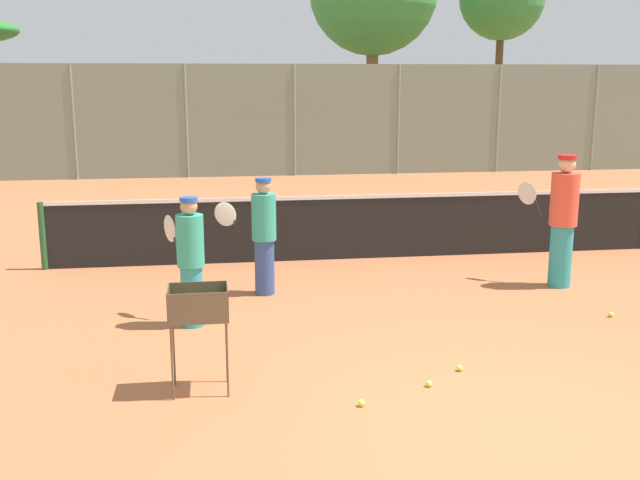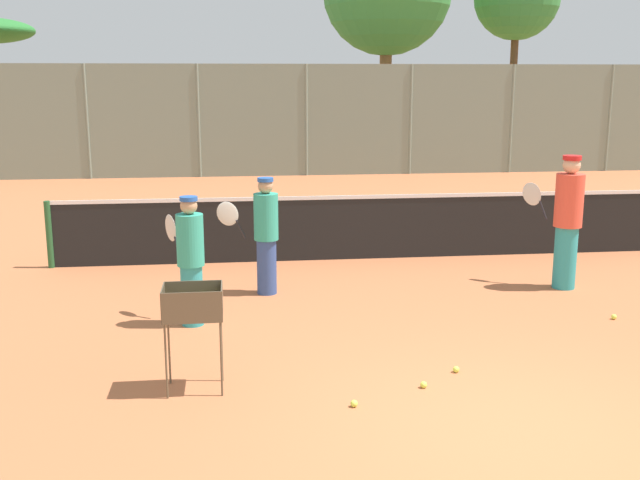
{
  "view_description": "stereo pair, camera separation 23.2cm",
  "coord_description": "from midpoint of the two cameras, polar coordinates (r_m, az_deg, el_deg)",
  "views": [
    {
      "loc": [
        -2.53,
        -5.5,
        2.95
      ],
      "look_at": [
        -1.24,
        3.37,
        1.0
      ],
      "focal_mm": 42.0,
      "sensor_mm": 36.0,
      "label": 1
    },
    {
      "loc": [
        -2.3,
        -5.53,
        2.95
      ],
      "look_at": [
        -1.24,
        3.37,
        1.0
      ],
      "focal_mm": 42.0,
      "sensor_mm": 36.0,
      "label": 2
    }
  ],
  "objects": [
    {
      "name": "tennis_ball_2",
      "position": [
        10.1,
        20.68,
        -5.33
      ],
      "size": [
        0.07,
        0.07,
        0.07
      ],
      "primitive_type": "sphere",
      "color": "#D1E54C",
      "rests_on": "ground_plane"
    },
    {
      "name": "back_fence",
      "position": [
        23.0,
        -2.25,
        9.09
      ],
      "size": [
        25.99,
        0.08,
        3.35
      ],
      "color": "gray",
      "rests_on": "ground_plane"
    },
    {
      "name": "player_red_cap",
      "position": [
        9.08,
        -10.58,
        -1.49
      ],
      "size": [
        0.54,
        0.79,
        1.58
      ],
      "rotation": [
        0.0,
        0.0,
        2.1
      ],
      "color": "teal",
      "rests_on": "ground_plane"
    },
    {
      "name": "tennis_ball_1",
      "position": [
        7.48,
        7.41,
        -10.8
      ],
      "size": [
        0.07,
        0.07,
        0.07
      ],
      "primitive_type": "sphere",
      "color": "#D1E54C",
      "rests_on": "ground_plane"
    },
    {
      "name": "ball_cart",
      "position": [
        7.18,
        -10.07,
        -5.4
      ],
      "size": [
        0.56,
        0.41,
        1.03
      ],
      "color": "brown",
      "rests_on": "ground_plane"
    },
    {
      "name": "tennis_ball_4",
      "position": [
        7.01,
        2.2,
        -12.32
      ],
      "size": [
        0.07,
        0.07,
        0.07
      ],
      "primitive_type": "sphere",
      "color": "#D1E54C",
      "rests_on": "ground_plane"
    },
    {
      "name": "tennis_ball_0",
      "position": [
        7.9,
        9.77,
        -9.59
      ],
      "size": [
        0.07,
        0.07,
        0.07
      ],
      "primitive_type": "sphere",
      "color": "#D1E54C",
      "rests_on": "ground_plane"
    },
    {
      "name": "ground_plane",
      "position": [
        6.71,
        14.21,
        -14.23
      ],
      "size": [
        80.0,
        80.0,
        0.0
      ],
      "primitive_type": "plane",
      "color": "#B7663D"
    },
    {
      "name": "player_white_outfit",
      "position": [
        11.13,
        17.43,
        1.53
      ],
      "size": [
        0.72,
        0.77,
        1.9
      ],
      "rotation": [
        0.0,
        0.0,
        2.3
      ],
      "color": "teal",
      "rests_on": "ground_plane"
    },
    {
      "name": "player_yellow_shirt",
      "position": [
        10.29,
        -4.99,
        0.43
      ],
      "size": [
        0.89,
        0.34,
        1.63
      ],
      "rotation": [
        0.0,
        0.0,
        3.21
      ],
      "color": "#334C8C",
      "rests_on": "ground_plane"
    },
    {
      "name": "parked_car",
      "position": [
        25.26,
        -13.23,
        6.75
      ],
      "size": [
        4.2,
        1.7,
        1.6
      ],
      "color": "#B2B7BC",
      "rests_on": "ground_plane"
    },
    {
      "name": "tennis_net",
      "position": [
        12.39,
        3.13,
        1.12
      ],
      "size": [
        10.45,
        0.1,
        1.07
      ],
      "color": "#26592D",
      "rests_on": "ground_plane"
    }
  ]
}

